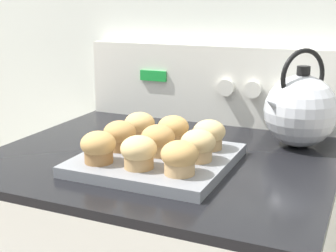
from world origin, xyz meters
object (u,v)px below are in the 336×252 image
object	(u,v)px
muffin_r1_c2	(198,145)
muffin_r2_c2	(209,134)
muffin_r1_c0	(120,135)
muffin_r2_c0	(140,126)
tea_kettle	(300,110)
muffin_r0_c2	(180,158)
muffin_pan	(157,160)
muffin_r0_c0	(98,147)
muffin_r2_c1	(173,130)
muffin_r0_c1	(139,152)
muffin_r1_c1	(158,140)

from	to	relation	value
muffin_r1_c2	muffin_r2_c2	world-z (taller)	same
muffin_r1_c0	muffin_r2_c0	size ratio (longest dim) A/B	1.00
muffin_r1_c2	tea_kettle	distance (m)	0.30
muffin_r1_c0	muffin_r2_c0	bearing A→B (deg)	88.51
muffin_r0_c2	muffin_r1_c0	distance (m)	0.19
muffin_pan	muffin_r1_c0	xyz separation A→B (m)	(-0.09, -0.00, 0.04)
muffin_r0_c0	tea_kettle	xyz separation A→B (m)	(0.34, 0.35, 0.03)
tea_kettle	muffin_r1_c2	bearing A→B (deg)	-122.11
muffin_r2_c1	muffin_r2_c2	xyz separation A→B (m)	(0.09, -0.00, 0.00)
muffin_pan	muffin_r2_c2	bearing A→B (deg)	45.18
muffin_r2_c1	muffin_r0_c2	bearing A→B (deg)	-63.24
muffin_pan	muffin_r2_c0	bearing A→B (deg)	134.21
muffin_r2_c2	muffin_r1_c0	bearing A→B (deg)	-153.74
muffin_r0_c0	muffin_r2_c1	bearing A→B (deg)	64.84
muffin_pan	muffin_r2_c2	xyz separation A→B (m)	(0.08, 0.09, 0.04)
muffin_pan	muffin_r2_c1	xyz separation A→B (m)	(-0.00, 0.09, 0.04)
muffin_r0_c1	tea_kettle	distance (m)	0.42
muffin_pan	muffin_r1_c0	distance (m)	0.10
muffin_r0_c0	muffin_r2_c2	size ratio (longest dim) A/B	1.00
muffin_r2_c1	tea_kettle	world-z (taller)	tea_kettle
muffin_r1_c1	muffin_r2_c1	distance (m)	0.09
muffin_r1_c0	muffin_r1_c1	xyz separation A→B (m)	(0.09, 0.00, 0.00)
muffin_pan	tea_kettle	distance (m)	0.37
muffin_r0_c2	muffin_r1_c2	distance (m)	0.09
muffin_r0_c0	muffin_r1_c2	size ratio (longest dim) A/B	1.00
muffin_r2_c1	tea_kettle	bearing A→B (deg)	33.41
muffin_r0_c1	muffin_r1_c1	xyz separation A→B (m)	(-0.00, 0.09, 0.00)
muffin_r2_c1	muffin_r2_c2	size ratio (longest dim) A/B	1.00
muffin_r0_c0	muffin_r1_c0	xyz separation A→B (m)	(-0.00, 0.09, 0.00)
muffin_r1_c1	muffin_r2_c0	bearing A→B (deg)	135.44
muffin_r1_c0	muffin_r0_c2	bearing A→B (deg)	-25.94
muffin_r0_c0	muffin_r0_c1	size ratio (longest dim) A/B	1.00
muffin_r0_c2	muffin_r2_c0	distance (m)	0.24
muffin_r2_c0	tea_kettle	size ratio (longest dim) A/B	0.31
tea_kettle	muffin_r2_c0	bearing A→B (deg)	-153.63
muffin_r2_c2	tea_kettle	bearing A→B (deg)	45.84
muffin_r0_c0	muffin_r2_c0	world-z (taller)	same
muffin_r1_c2	muffin_r1_c0	bearing A→B (deg)	-179.47
muffin_r0_c0	muffin_r2_c1	size ratio (longest dim) A/B	1.00
muffin_r2_c0	muffin_r1_c0	bearing A→B (deg)	-91.49
muffin_r2_c2	muffin_pan	bearing A→B (deg)	-134.82
muffin_pan	muffin_r1_c2	distance (m)	0.10
muffin_r0_c1	muffin_r1_c1	world-z (taller)	same
muffin_r1_c2	muffin_r2_c2	bearing A→B (deg)	93.78
muffin_r1_c2	muffin_r0_c1	bearing A→B (deg)	-135.41
muffin_pan	tea_kettle	size ratio (longest dim) A/B	1.31
muffin_r0_c1	muffin_pan	bearing A→B (deg)	91.23
muffin_r0_c1	muffin_r2_c2	size ratio (longest dim) A/B	1.00
muffin_r1_c1	tea_kettle	distance (m)	0.36
muffin_r0_c1	tea_kettle	xyz separation A→B (m)	(0.25, 0.34, 0.03)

